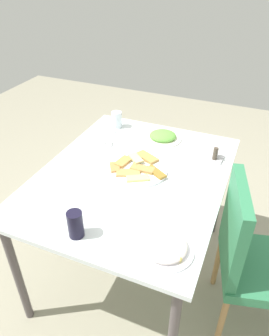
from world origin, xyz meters
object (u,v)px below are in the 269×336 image
(drinking_glass, at_px, (117,120))
(paper_napkin, at_px, (110,138))
(fork, at_px, (107,137))
(condiment_caddy, at_px, (215,156))
(dining_chair, at_px, (251,254))
(pide_platter, at_px, (137,168))
(soda_can, at_px, (75,224))
(dining_table, at_px, (133,185))
(salad_plate_greens, at_px, (165,247))
(salad_plate_rice, at_px, (163,136))
(spoon, at_px, (112,138))

(drinking_glass, relative_size, paper_napkin, 0.91)
(fork, relative_size, condiment_caddy, 1.70)
(drinking_glass, relative_size, condiment_caddy, 1.12)
(fork, bearing_deg, dining_chair, 55.75)
(condiment_caddy, bearing_deg, pide_platter, -53.64)
(dining_chair, distance_m, soda_can, 0.89)
(dining_chair, relative_size, condiment_caddy, 9.30)
(dining_table, bearing_deg, salad_plate_greens, 36.83)
(soda_can, bearing_deg, dining_chair, 120.89)
(salad_plate_rice, height_order, paper_napkin, salad_plate_rice)
(salad_plate_greens, bearing_deg, salad_plate_rice, -160.78)
(dining_table, xyz_separation_m, drinking_glass, (-0.46, -0.31, 0.13))
(salad_plate_greens, distance_m, drinking_glass, 1.10)
(dining_table, distance_m, salad_plate_greens, 0.55)
(soda_can, distance_m, fork, 0.84)
(dining_chair, distance_m, fork, 1.07)
(condiment_caddy, bearing_deg, paper_napkin, -88.88)
(salad_plate_greens, distance_m, condiment_caddy, 0.75)
(paper_napkin, height_order, fork, fork)
(dining_chair, xyz_separation_m, salad_plate_rice, (-0.50, -0.64, 0.27))
(condiment_caddy, bearing_deg, dining_chair, 37.00)
(drinking_glass, bearing_deg, salad_plate_greens, 35.35)
(fork, xyz_separation_m, spoon, (0.00, 0.04, 0.00))
(spoon, distance_m, condiment_caddy, 0.64)
(pide_platter, distance_m, salad_plate_greens, 0.57)
(spoon, height_order, condiment_caddy, condiment_caddy)
(salad_plate_greens, height_order, soda_can, soda_can)
(salad_plate_greens, xyz_separation_m, paper_napkin, (-0.74, -0.61, -0.02))
(pide_platter, distance_m, soda_can, 0.55)
(soda_can, bearing_deg, paper_napkin, -163.04)
(salad_plate_greens, bearing_deg, condiment_caddy, 176.16)
(salad_plate_greens, xyz_separation_m, soda_can, (0.06, -0.37, 0.04))
(paper_napkin, bearing_deg, salad_plate_greens, 39.72)
(dining_table, height_order, soda_can, soda_can)
(dining_table, relative_size, spoon, 6.14)
(condiment_caddy, bearing_deg, soda_can, -27.28)
(drinking_glass, distance_m, paper_napkin, 0.17)
(dining_table, distance_m, salad_plate_rice, 0.44)
(pide_platter, distance_m, spoon, 0.38)
(dining_table, bearing_deg, dining_chair, 83.84)
(paper_napkin, height_order, condiment_caddy, condiment_caddy)
(dining_chair, bearing_deg, pide_platter, -100.08)
(spoon, bearing_deg, condiment_caddy, 72.28)
(pide_platter, height_order, salad_plate_greens, salad_plate_greens)
(paper_napkin, bearing_deg, pide_platter, 49.00)
(paper_napkin, bearing_deg, salad_plate_rice, 111.48)
(fork, bearing_deg, soda_can, 4.94)
(condiment_caddy, bearing_deg, dining_table, -50.06)
(salad_plate_greens, distance_m, fork, 0.97)
(salad_plate_greens, bearing_deg, paper_napkin, -140.28)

